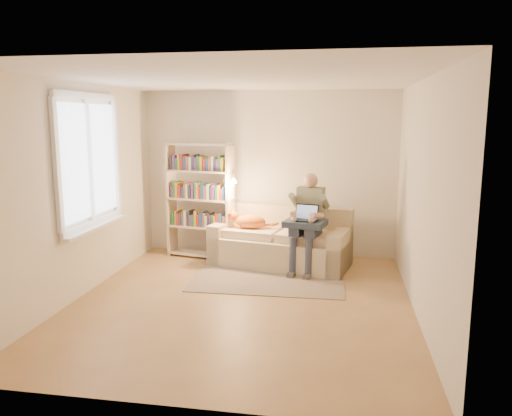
% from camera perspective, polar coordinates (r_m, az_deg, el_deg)
% --- Properties ---
extents(floor, '(4.50, 4.50, 0.00)m').
position_cam_1_polar(floor, '(6.08, -1.63, -10.70)').
color(floor, '#997345').
rests_on(floor, ground).
extents(ceiling, '(4.00, 4.50, 0.02)m').
position_cam_1_polar(ceiling, '(5.70, -1.76, 14.54)').
color(ceiling, white).
rests_on(ceiling, wall_back).
extents(wall_left, '(0.02, 4.50, 2.60)m').
position_cam_1_polar(wall_left, '(6.44, -19.42, 1.87)').
color(wall_left, silver).
rests_on(wall_left, floor).
extents(wall_right, '(0.02, 4.50, 2.60)m').
position_cam_1_polar(wall_right, '(5.71, 18.41, 0.93)').
color(wall_right, silver).
rests_on(wall_right, floor).
extents(wall_back, '(4.00, 0.02, 2.60)m').
position_cam_1_polar(wall_back, '(7.95, 1.50, 3.91)').
color(wall_back, silver).
rests_on(wall_back, floor).
extents(wall_front, '(4.00, 0.02, 2.60)m').
position_cam_1_polar(wall_front, '(3.61, -8.73, -3.80)').
color(wall_front, silver).
rests_on(wall_front, floor).
extents(window, '(0.12, 1.52, 1.69)m').
position_cam_1_polar(window, '(6.58, -18.22, 2.76)').
color(window, white).
rests_on(window, wall_left).
extents(sofa, '(2.15, 1.30, 0.85)m').
position_cam_1_polar(sofa, '(7.51, 2.89, -4.15)').
color(sofa, '#C6B48C').
rests_on(sofa, floor).
extents(person, '(0.49, 0.66, 1.40)m').
position_cam_1_polar(person, '(7.13, 5.95, -0.97)').
color(person, gray).
rests_on(person, sofa).
extents(cat, '(0.71, 0.33, 0.26)m').
position_cam_1_polar(cat, '(7.48, -0.95, -1.49)').
color(cat, orange).
rests_on(cat, sofa).
extents(blanket, '(0.64, 0.56, 0.08)m').
position_cam_1_polar(blanket, '(7.03, 5.47, -1.72)').
color(blanket, '#24323F').
rests_on(blanket, person).
extents(laptop, '(0.38, 0.33, 0.28)m').
position_cam_1_polar(laptop, '(7.02, 5.50, -0.94)').
color(laptop, black).
rests_on(laptop, blanket).
extents(bookshelf, '(1.19, 0.56, 1.81)m').
position_cam_1_polar(bookshelf, '(7.80, -6.39, 1.51)').
color(bookshelf, beige).
rests_on(bookshelf, floor).
extents(rug, '(2.07, 1.25, 0.01)m').
position_cam_1_polar(rug, '(6.83, 1.35, -8.28)').
color(rug, gray).
rests_on(rug, floor).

